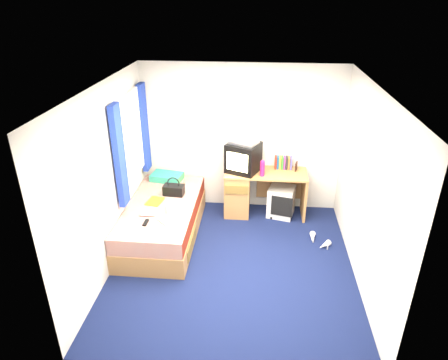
# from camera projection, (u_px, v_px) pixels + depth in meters

# --- Properties ---
(ground) EXTENTS (3.40, 3.40, 0.00)m
(ground) POSITION_uv_depth(u_px,v_px,m) (233.00, 264.00, 5.42)
(ground) COLOR #0C1438
(ground) RESTS_ON ground
(room_shell) EXTENTS (3.40, 3.40, 3.40)m
(room_shell) POSITION_uv_depth(u_px,v_px,m) (234.00, 167.00, 4.79)
(room_shell) COLOR white
(room_shell) RESTS_ON ground
(bed) EXTENTS (1.01, 2.00, 0.54)m
(bed) POSITION_uv_depth(u_px,v_px,m) (163.00, 220.00, 5.95)
(bed) COLOR #B27F4A
(bed) RESTS_ON ground
(pillow) EXTENTS (0.54, 0.39, 0.11)m
(pillow) POSITION_uv_depth(u_px,v_px,m) (167.00, 177.00, 6.54)
(pillow) COLOR #196EA3
(pillow) RESTS_ON bed
(desk) EXTENTS (1.30, 0.55, 0.75)m
(desk) POSITION_uv_depth(u_px,v_px,m) (248.00, 190.00, 6.52)
(desk) COLOR #B27F4A
(desk) RESTS_ON ground
(storage_cube) EXTENTS (0.48, 0.48, 0.50)m
(storage_cube) POSITION_uv_depth(u_px,v_px,m) (281.00, 201.00, 6.51)
(storage_cube) COLOR silver
(storage_cube) RESTS_ON ground
(crt_tv) EXTENTS (0.60, 0.58, 0.47)m
(crt_tv) POSITION_uv_depth(u_px,v_px,m) (243.00, 157.00, 6.28)
(crt_tv) COLOR black
(crt_tv) RESTS_ON desk
(vcr) EXTENTS (0.50, 0.45, 0.08)m
(vcr) POSITION_uv_depth(u_px,v_px,m) (244.00, 141.00, 6.16)
(vcr) COLOR silver
(vcr) RESTS_ON crt_tv
(book_row) EXTENTS (0.27, 0.13, 0.20)m
(book_row) POSITION_uv_depth(u_px,v_px,m) (283.00, 163.00, 6.43)
(book_row) COLOR maroon
(book_row) RESTS_ON desk
(picture_frame) EXTENTS (0.05, 0.12, 0.14)m
(picture_frame) POSITION_uv_depth(u_px,v_px,m) (296.00, 166.00, 6.37)
(picture_frame) COLOR black
(picture_frame) RESTS_ON desk
(pink_water_bottle) EXTENTS (0.09, 0.09, 0.24)m
(pink_water_bottle) POSITION_uv_depth(u_px,v_px,m) (262.00, 169.00, 6.17)
(pink_water_bottle) COLOR #CC1C5F
(pink_water_bottle) RESTS_ON desk
(aerosol_can) EXTENTS (0.06, 0.06, 0.17)m
(aerosol_can) POSITION_uv_depth(u_px,v_px,m) (255.00, 164.00, 6.40)
(aerosol_can) COLOR silver
(aerosol_can) RESTS_ON desk
(handbag) EXTENTS (0.32, 0.19, 0.29)m
(handbag) POSITION_uv_depth(u_px,v_px,m) (174.00, 190.00, 6.06)
(handbag) COLOR black
(handbag) RESTS_ON bed
(towel) EXTENTS (0.31, 0.27, 0.10)m
(towel) POSITION_uv_depth(u_px,v_px,m) (179.00, 207.00, 5.66)
(towel) COLOR white
(towel) RESTS_ON bed
(magazine) EXTENTS (0.26, 0.31, 0.01)m
(magazine) POSITION_uv_depth(u_px,v_px,m) (155.00, 201.00, 5.89)
(magazine) COLOR #E4FE1C
(magazine) RESTS_ON bed
(water_bottle) EXTENTS (0.21, 0.09, 0.07)m
(water_bottle) POSITION_uv_depth(u_px,v_px,m) (148.00, 214.00, 5.51)
(water_bottle) COLOR white
(water_bottle) RESTS_ON bed
(colour_swatch_fan) EXTENTS (0.20, 0.20, 0.01)m
(colour_swatch_fan) POSITION_uv_depth(u_px,v_px,m) (162.00, 222.00, 5.38)
(colour_swatch_fan) COLOR gold
(colour_swatch_fan) RESTS_ON bed
(remote_control) EXTENTS (0.05, 0.16, 0.02)m
(remote_control) POSITION_uv_depth(u_px,v_px,m) (146.00, 223.00, 5.35)
(remote_control) COLOR black
(remote_control) RESTS_ON bed
(window_assembly) EXTENTS (0.11, 1.42, 1.40)m
(window_assembly) POSITION_uv_depth(u_px,v_px,m) (132.00, 140.00, 5.74)
(window_assembly) COLOR silver
(window_assembly) RESTS_ON room_shell
(white_heels) EXTENTS (0.31, 0.41, 0.09)m
(white_heels) POSITION_uv_depth(u_px,v_px,m) (318.00, 241.00, 5.84)
(white_heels) COLOR white
(white_heels) RESTS_ON ground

